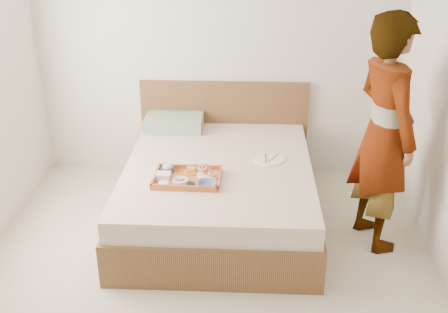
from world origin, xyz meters
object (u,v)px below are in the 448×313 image
object	(u,v)px
tray	(187,177)
person	(384,134)
bed	(219,192)
dinner_plate	(269,159)

from	to	relation	value
tray	person	bearing A→B (deg)	3.68
bed	tray	distance (m)	0.48
bed	tray	xyz separation A→B (m)	(-0.23, -0.30, 0.29)
tray	dinner_plate	xyz separation A→B (m)	(0.66, 0.41, -0.02)
tray	person	world-z (taller)	person
dinner_plate	person	distance (m)	1.00
bed	person	distance (m)	1.46
tray	person	xyz separation A→B (m)	(1.50, 0.06, 0.38)
bed	dinner_plate	distance (m)	0.52
tray	bed	bearing A→B (deg)	53.86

